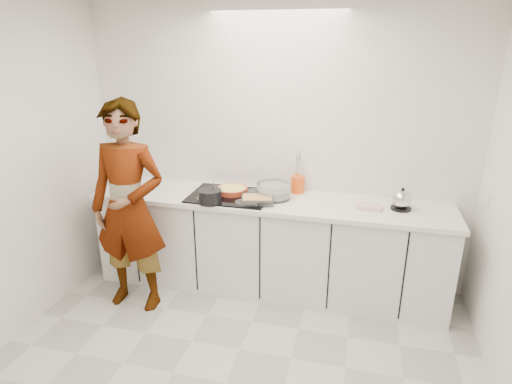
% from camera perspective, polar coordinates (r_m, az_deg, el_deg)
% --- Properties ---
extents(floor, '(3.60, 3.20, 0.00)m').
position_cam_1_polar(floor, '(3.27, -4.04, -24.07)').
color(floor, silver).
rests_on(floor, ground).
extents(wall_back, '(3.60, 0.00, 2.60)m').
position_cam_1_polar(wall_back, '(4.03, 2.63, 5.84)').
color(wall_back, white).
rests_on(wall_back, ground).
extents(base_cabinets, '(3.20, 0.58, 0.87)m').
position_cam_1_polar(base_cabinets, '(4.04, 1.50, -7.24)').
color(base_cabinets, silver).
rests_on(base_cabinets, floor).
extents(countertop, '(3.24, 0.64, 0.04)m').
position_cam_1_polar(countertop, '(3.85, 1.56, -1.19)').
color(countertop, white).
rests_on(countertop, base_cabinets).
extents(hob, '(0.72, 0.54, 0.01)m').
position_cam_1_polar(hob, '(3.91, -3.50, -0.47)').
color(hob, black).
rests_on(hob, countertop).
extents(tart_dish, '(0.35, 0.35, 0.05)m').
position_cam_1_polar(tart_dish, '(3.96, -3.21, 0.29)').
color(tart_dish, '#A1361E').
rests_on(tart_dish, hob).
extents(saucepan, '(0.26, 0.26, 0.19)m').
position_cam_1_polar(saucepan, '(3.73, -6.14, -0.54)').
color(saucepan, black).
rests_on(saucepan, hob).
extents(baking_dish, '(0.31, 0.26, 0.05)m').
position_cam_1_polar(baking_dish, '(3.71, 0.18, -0.99)').
color(baking_dish, silver).
rests_on(baking_dish, hob).
extents(mixing_bowl, '(0.33, 0.33, 0.14)m').
position_cam_1_polar(mixing_bowl, '(3.84, 2.37, 0.10)').
color(mixing_bowl, silver).
rests_on(mixing_bowl, countertop).
extents(tea_towel, '(0.21, 0.16, 0.03)m').
position_cam_1_polar(tea_towel, '(3.75, 14.91, -1.91)').
color(tea_towel, white).
rests_on(tea_towel, countertop).
extents(kettle, '(0.19, 0.19, 0.19)m').
position_cam_1_polar(kettle, '(3.78, 18.85, -1.05)').
color(kettle, black).
rests_on(kettle, countertop).
extents(utensil_crock, '(0.15, 0.15, 0.16)m').
position_cam_1_polar(utensil_crock, '(4.00, 5.59, 1.01)').
color(utensil_crock, '#F25112').
rests_on(utensil_crock, countertop).
extents(cook, '(0.67, 0.44, 1.83)m').
position_cam_1_polar(cook, '(3.77, -16.60, -2.09)').
color(cook, silver).
rests_on(cook, floor).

